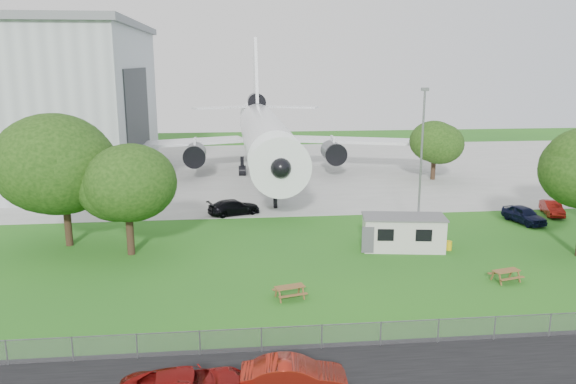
{
  "coord_description": "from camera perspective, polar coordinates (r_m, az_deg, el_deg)",
  "views": [
    {
      "loc": [
        -6.35,
        -34.71,
        13.99
      ],
      "look_at": [
        -1.84,
        8.0,
        4.0
      ],
      "focal_mm": 35.0,
      "sensor_mm": 36.0,
      "label": 1
    }
  ],
  "objects": [
    {
      "name": "airliner",
      "position": [
        71.23,
        -2.49,
        6.05
      ],
      "size": [
        46.36,
        47.73,
        17.69
      ],
      "color": "white",
      "rests_on": "ground"
    },
    {
      "name": "fence",
      "position": [
        29.52,
        7.4,
        -15.31
      ],
      "size": [
        58.0,
        0.04,
        1.3
      ],
      "primitive_type": "cube",
      "color": "gray",
      "rests_on": "ground"
    },
    {
      "name": "lamp_mast",
      "position": [
        44.15,
        13.34,
        2.31
      ],
      "size": [
        0.16,
        0.16,
        12.0
      ],
      "primitive_type": "cylinder",
      "color": "slate",
      "rests_on": "ground"
    },
    {
      "name": "site_cabin",
      "position": [
        43.69,
        11.65,
        -4.05
      ],
      "size": [
        6.91,
        3.58,
        2.62
      ],
      "color": "beige",
      "rests_on": "ground"
    },
    {
      "name": "picnic_west",
      "position": [
        34.65,
        0.17,
        -10.72
      ],
      "size": [
        2.12,
        1.9,
        0.76
      ],
      "primitive_type": null,
      "rotation": [
        0.0,
        0.0,
        0.25
      ],
      "color": "brown",
      "rests_on": "ground"
    },
    {
      "name": "tree_west_small",
      "position": [
        42.28,
        -16.04,
        0.58
      ],
      "size": [
        7.0,
        7.0,
        8.71
      ],
      "color": "#382619",
      "rests_on": "ground"
    },
    {
      "name": "ground",
      "position": [
        37.96,
        4.08,
        -8.57
      ],
      "size": [
        160.0,
        160.0,
        0.0
      ],
      "primitive_type": "plane",
      "color": "#317B1D"
    },
    {
      "name": "tree_far_apron",
      "position": [
        69.75,
        14.68,
        4.79
      ],
      "size": [
        6.26,
        6.26,
        7.57
      ],
      "color": "#382619",
      "rests_on": "ground"
    },
    {
      "name": "car_apron_van",
      "position": [
        52.72,
        -5.52,
        -1.56
      ],
      "size": [
        5.27,
        3.45,
        1.42
      ],
      "primitive_type": "imported",
      "rotation": [
        0.0,
        0.0,
        1.9
      ],
      "color": "black",
      "rests_on": "ground"
    },
    {
      "name": "tree_west_big",
      "position": [
        45.78,
        -21.92,
        2.41
      ],
      "size": [
        9.33,
        9.33,
        10.93
      ],
      "color": "#382619",
      "rests_on": "ground"
    },
    {
      "name": "car_centre_sedan",
      "position": [
        25.4,
        0.61,
        -18.28
      ],
      "size": [
        4.71,
        1.93,
        1.52
      ],
      "primitive_type": "imported",
      "rotation": [
        0.0,
        0.0,
        1.5
      ],
      "color": "maroon",
      "rests_on": "ground"
    },
    {
      "name": "car_ne_hatch",
      "position": [
        54.05,
        22.85,
        -2.14
      ],
      "size": [
        2.73,
        4.66,
        1.49
      ],
      "primitive_type": "imported",
      "rotation": [
        0.0,
        0.0,
        0.23
      ],
      "color": "black",
      "rests_on": "ground"
    },
    {
      "name": "concrete_apron",
      "position": [
        74.31,
        -1.02,
        2.25
      ],
      "size": [
        120.0,
        46.0,
        0.03
      ],
      "primitive_type": "cube",
      "color": "#B7B7B2",
      "rests_on": "ground"
    },
    {
      "name": "picnic_east",
      "position": [
        39.76,
        21.21,
        -8.44
      ],
      "size": [
        2.11,
        1.9,
        0.76
      ],
      "primitive_type": null,
      "rotation": [
        0.0,
        0.0,
        0.25
      ],
      "color": "brown",
      "rests_on": "ground"
    },
    {
      "name": "car_ne_sedan",
      "position": [
        57.89,
        25.24,
        -1.5
      ],
      "size": [
        2.37,
        4.18,
        1.3
      ],
      "primitive_type": "imported",
      "rotation": [
        0.0,
        0.0,
        -0.27
      ],
      "color": "maroon",
      "rests_on": "ground"
    }
  ]
}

